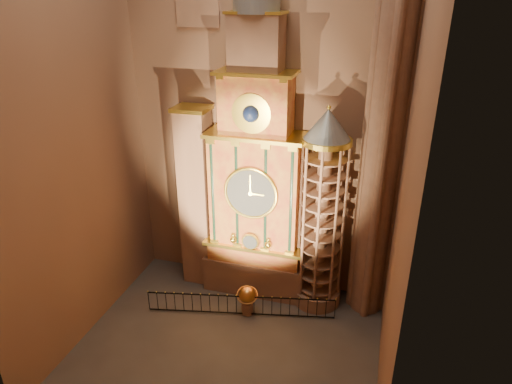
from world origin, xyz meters
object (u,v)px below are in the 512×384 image
(iron_railing, at_px, (241,305))
(astronomical_clock, at_px, (256,179))
(portrait_tower, at_px, (197,198))
(celestial_globe, at_px, (247,298))
(stair_turret, at_px, (322,214))

(iron_railing, bearing_deg, astronomical_clock, 88.12)
(astronomical_clock, bearing_deg, portrait_tower, 179.71)
(portrait_tower, xyz_separation_m, celestial_globe, (3.60, -2.38, -4.18))
(astronomical_clock, relative_size, celestial_globe, 10.36)
(stair_turret, height_order, iron_railing, stair_turret)
(astronomical_clock, height_order, celestial_globe, astronomical_clock)
(astronomical_clock, bearing_deg, iron_railing, -91.88)
(celestial_globe, relative_size, iron_railing, 0.17)
(celestial_globe, bearing_deg, portrait_tower, 146.55)
(portrait_tower, bearing_deg, celestial_globe, -33.45)
(stair_turret, distance_m, celestial_globe, 5.81)
(astronomical_clock, xyz_separation_m, iron_railing, (-0.09, -2.60, -6.06))
(astronomical_clock, relative_size, iron_railing, 1.76)
(portrait_tower, distance_m, stair_turret, 6.91)
(stair_turret, xyz_separation_m, celestial_globe, (-3.30, -2.09, -4.30))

